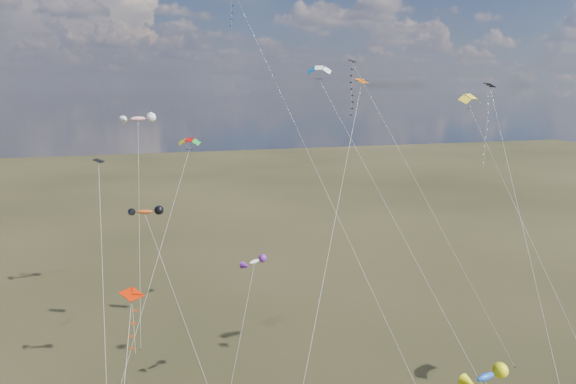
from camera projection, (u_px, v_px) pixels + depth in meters
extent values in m
cube|color=black|center=(352.00, 61.00, 57.07)|extent=(1.15, 1.14, 0.33)
cylinder|color=silver|center=(430.00, 208.00, 54.71)|extent=(12.42, 15.21, 30.90)
cube|color=#332316|center=(515.00, 367.00, 52.34)|extent=(0.10, 0.10, 0.12)
cylinder|color=silver|center=(318.00, 174.00, 49.44)|extent=(10.81, 32.16, 39.67)
cube|color=black|center=(99.00, 161.00, 45.75)|extent=(1.03, 1.05, 0.30)
cylinder|color=silver|center=(104.00, 307.00, 41.11)|extent=(0.33, 14.63, 21.65)
cube|color=red|center=(132.00, 294.00, 30.92)|extent=(1.54, 1.53, 0.37)
cube|color=#090D48|center=(490.00, 85.00, 43.23)|extent=(0.74, 0.81, 0.35)
cylinder|color=silver|center=(539.00, 296.00, 35.09)|extent=(5.87, 21.77, 28.26)
cube|color=#C35709|center=(362.00, 81.00, 42.66)|extent=(1.15, 1.11, 0.40)
cylinder|color=silver|center=(321.00, 293.00, 35.06)|extent=(13.37, 18.59, 28.62)
cylinder|color=silver|center=(544.00, 262.00, 43.34)|extent=(7.04, 13.68, 27.27)
cylinder|color=silver|center=(401.00, 227.00, 48.89)|extent=(11.00, 17.19, 30.01)
cylinder|color=silver|center=(154.00, 264.00, 49.77)|extent=(8.71, 12.99, 22.55)
ellipsoid|color=#D74D17|center=(145.00, 212.00, 48.43)|extent=(3.04, 1.45, 1.02)
cylinder|color=silver|center=(182.00, 314.00, 45.57)|extent=(5.44, 11.19, 16.54)
ellipsoid|color=silver|center=(254.00, 262.00, 46.40)|extent=(2.48, 2.07, 0.78)
cylinder|color=silver|center=(239.00, 344.00, 44.42)|extent=(4.20, 5.77, 12.61)
ellipsoid|color=red|center=(138.00, 119.00, 65.57)|extent=(4.03, 2.32, 1.42)
cylinder|color=silver|center=(139.00, 225.00, 60.71)|extent=(1.03, 15.25, 24.06)
cube|color=#332316|center=(141.00, 349.00, 55.84)|extent=(0.10, 0.10, 0.12)
ellipsoid|color=blue|center=(486.00, 377.00, 25.74)|extent=(2.48, 1.36, 0.88)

